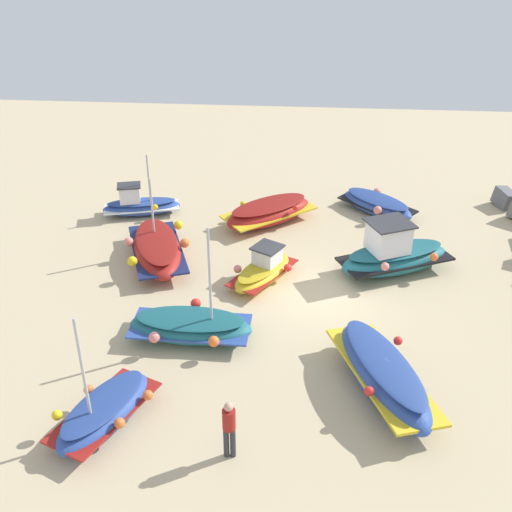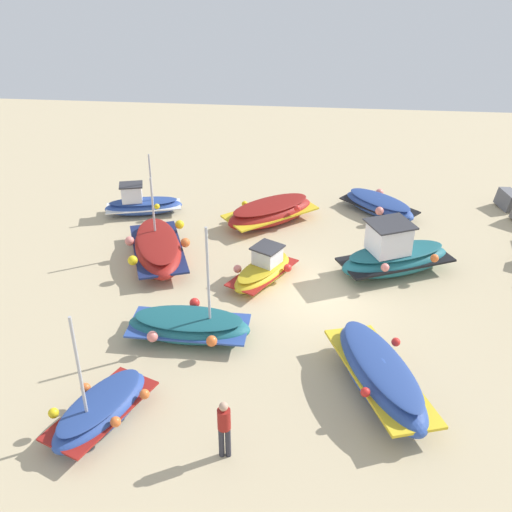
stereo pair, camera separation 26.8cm
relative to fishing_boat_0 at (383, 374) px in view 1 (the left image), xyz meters
name	(u,v)px [view 1 (the left image)]	position (x,y,z in m)	size (l,w,h in m)	color
ground_plane	(323,294)	(-4.80, -1.57, -0.60)	(46.34, 46.34, 0.00)	#C6B289
fishing_boat_0	(383,374)	(0.00, 0.00, 0.00)	(4.85, 3.14, 1.20)	#2D4C9E
fishing_boat_1	(157,249)	(-6.63, -7.80, -0.09)	(4.69, 3.11, 3.09)	maroon
fishing_boat_2	(263,270)	(-5.56, -3.70, -0.18)	(3.24, 2.56, 1.28)	gold
fishing_boat_3	(377,205)	(-11.59, 0.83, -0.20)	(3.40, 3.52, 0.81)	#2D4C9E
fishing_boat_4	(104,411)	(1.87, -7.23, -0.17)	(3.50, 2.51, 3.62)	#2D4C9E
fishing_boat_5	(269,212)	(-10.20, -3.81, -0.09)	(3.88, 4.20, 1.00)	maroon
fishing_boat_6	(394,255)	(-6.58, 0.98, 0.10)	(3.27, 4.54, 2.08)	#1E6670
fishing_boat_7	(140,205)	(-10.55, -9.46, -0.15)	(1.93, 3.51, 2.73)	#2D4C9E
fishing_boat_8	(190,326)	(-1.97, -5.69, -0.17)	(2.18, 3.87, 3.88)	#1E6670
person_walking	(229,426)	(2.67, -3.89, 0.38)	(0.32, 0.32, 1.70)	#2D2D38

